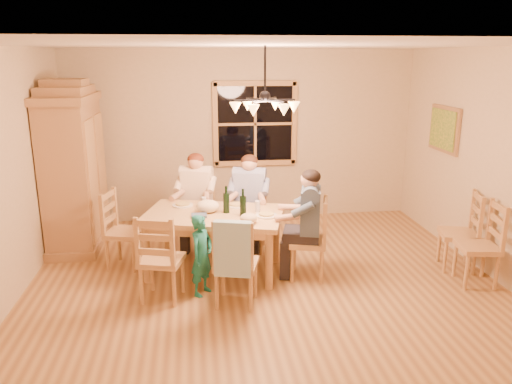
{
  "coord_description": "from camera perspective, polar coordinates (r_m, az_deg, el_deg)",
  "views": [
    {
      "loc": [
        -0.77,
        -5.38,
        2.59
      ],
      "look_at": [
        -0.08,
        0.1,
        1.08
      ],
      "focal_mm": 35.0,
      "sensor_mm": 36.0,
      "label": 1
    }
  ],
  "objects": [
    {
      "name": "floor",
      "position": [
        6.02,
        0.92,
        -10.18
      ],
      "size": [
        5.5,
        5.5,
        0.0
      ],
      "primitive_type": "plane",
      "color": "olive",
      "rests_on": "ground"
    },
    {
      "name": "ceiling",
      "position": [
        5.44,
        1.05,
        16.45
      ],
      "size": [
        5.5,
        5.0,
        0.02
      ],
      "primitive_type": "cube",
      "color": "white",
      "rests_on": "wall_back"
    },
    {
      "name": "wall_back",
      "position": [
        8.02,
        -1.56,
        6.38
      ],
      "size": [
        5.5,
        0.02,
        2.7
      ],
      "primitive_type": "cube",
      "color": "#C3B08A",
      "rests_on": "floor"
    },
    {
      "name": "wall_left",
      "position": [
        5.87,
        -26.68,
        1.44
      ],
      "size": [
        0.02,
        5.0,
        2.7
      ],
      "primitive_type": "cube",
      "color": "#C3B08A",
      "rests_on": "floor"
    },
    {
      "name": "wall_right",
      "position": [
        6.55,
        25.57,
        2.87
      ],
      "size": [
        0.02,
        5.0,
        2.7
      ],
      "primitive_type": "cube",
      "color": "#C3B08A",
      "rests_on": "floor"
    },
    {
      "name": "window",
      "position": [
        7.98,
        -0.1,
        7.79
      ],
      "size": [
        1.3,
        0.06,
        1.3
      ],
      "color": "black",
      "rests_on": "wall_back"
    },
    {
      "name": "painting",
      "position": [
        7.51,
        20.7,
        6.74
      ],
      "size": [
        0.06,
        0.78,
        0.64
      ],
      "color": "olive",
      "rests_on": "wall_right"
    },
    {
      "name": "chandelier",
      "position": [
        5.46,
        1.02,
        9.9
      ],
      "size": [
        0.77,
        0.68,
        0.71
      ],
      "color": "black",
      "rests_on": "ceiling"
    },
    {
      "name": "armoire",
      "position": [
        7.31,
        -20.05,
        2.24
      ],
      "size": [
        0.66,
        1.4,
        2.3
      ],
      "color": "olive",
      "rests_on": "floor"
    },
    {
      "name": "dining_table",
      "position": [
        6.07,
        -4.85,
        -3.36
      ],
      "size": [
        1.85,
        1.4,
        0.76
      ],
      "rotation": [
        0.0,
        0.0,
        -0.26
      ],
      "color": "#B78051",
      "rests_on": "floor"
    },
    {
      "name": "chair_far_left",
      "position": [
        6.99,
        -6.7,
        -3.92
      ],
      "size": [
        0.53,
        0.52,
        0.99
      ],
      "rotation": [
        0.0,
        0.0,
        2.88
      ],
      "color": "tan",
      "rests_on": "floor"
    },
    {
      "name": "chair_far_right",
      "position": [
        6.85,
        -0.75,
        -4.22
      ],
      "size": [
        0.53,
        0.52,
        0.99
      ],
      "rotation": [
        0.0,
        0.0,
        2.88
      ],
      "color": "tan",
      "rests_on": "floor"
    },
    {
      "name": "chair_near_left",
      "position": [
        5.61,
        -10.66,
        -9.06
      ],
      "size": [
        0.53,
        0.52,
        0.99
      ],
      "rotation": [
        0.0,
        0.0,
        -0.26
      ],
      "color": "tan",
      "rests_on": "floor"
    },
    {
      "name": "chair_near_right",
      "position": [
        5.42,
        -2.26,
        -9.7
      ],
      "size": [
        0.53,
        0.52,
        0.99
      ],
      "rotation": [
        0.0,
        0.0,
        -0.26
      ],
      "color": "tan",
      "rests_on": "floor"
    },
    {
      "name": "chair_end_left",
      "position": [
        6.53,
        -14.66,
        -5.75
      ],
      "size": [
        0.52,
        0.53,
        0.99
      ],
      "rotation": [
        0.0,
        0.0,
        -1.83
      ],
      "color": "tan",
      "rests_on": "floor"
    },
    {
      "name": "chair_end_right",
      "position": [
        6.06,
        5.91,
        -6.98
      ],
      "size": [
        0.52,
        0.53,
        0.99
      ],
      "rotation": [
        0.0,
        0.0,
        1.31
      ],
      "color": "tan",
      "rests_on": "floor"
    },
    {
      "name": "adult_woman",
      "position": [
        6.83,
        -6.84,
        0.34
      ],
      "size": [
        0.48,
        0.5,
        0.87
      ],
      "rotation": [
        0.0,
        0.0,
        2.88
      ],
      "color": "beige",
      "rests_on": "floor"
    },
    {
      "name": "adult_plaid_man",
      "position": [
        6.69,
        -0.77,
        0.13
      ],
      "size": [
        0.48,
        0.5,
        0.87
      ],
      "rotation": [
        0.0,
        0.0,
        2.88
      ],
      "color": "#354A94",
      "rests_on": "floor"
    },
    {
      "name": "adult_slate_man",
      "position": [
        5.88,
        6.05,
        -2.12
      ],
      "size": [
        0.5,
        0.48,
        0.87
      ],
      "rotation": [
        0.0,
        0.0,
        1.31
      ],
      "color": "#44566C",
      "rests_on": "floor"
    },
    {
      "name": "towel",
      "position": [
        5.09,
        -2.68,
        -6.53
      ],
      "size": [
        0.39,
        0.19,
        0.58
      ],
      "primitive_type": "cube",
      "rotation": [
        0.0,
        0.0,
        -0.26
      ],
      "color": "#91BBC5",
      "rests_on": "chair_near_right"
    },
    {
      "name": "wine_bottle_a",
      "position": [
        6.0,
        -3.42,
        -0.86
      ],
      "size": [
        0.08,
        0.08,
        0.33
      ],
      "primitive_type": "cylinder",
      "color": "black",
      "rests_on": "dining_table"
    },
    {
      "name": "wine_bottle_b",
      "position": [
        5.86,
        -1.5,
        -1.21
      ],
      "size": [
        0.08,
        0.08,
        0.33
      ],
      "primitive_type": "cylinder",
      "color": "black",
      "rests_on": "dining_table"
    },
    {
      "name": "plate_woman",
      "position": [
        6.37,
        -8.37,
        -1.5
      ],
      "size": [
        0.26,
        0.26,
        0.02
      ],
      "primitive_type": "cylinder",
      "color": "white",
      "rests_on": "dining_table"
    },
    {
      "name": "plate_plaid",
      "position": [
        6.28,
        -2.21,
        -1.57
      ],
      "size": [
        0.26,
        0.26,
        0.02
      ],
      "primitive_type": "cylinder",
      "color": "white",
      "rests_on": "dining_table"
    },
    {
      "name": "plate_slate",
      "position": [
        5.9,
        1.19,
        -2.71
      ],
      "size": [
        0.26,
        0.26,
        0.02
      ],
      "primitive_type": "cylinder",
      "color": "white",
      "rests_on": "dining_table"
    },
    {
      "name": "wine_glass_a",
      "position": [
        6.23,
        -5.98,
        -1.2
      ],
      "size": [
        0.06,
        0.06,
        0.14
      ],
      "primitive_type": "cylinder",
      "color": "silver",
      "rests_on": "dining_table"
    },
    {
      "name": "wine_glass_b",
      "position": [
        6.04,
        0.18,
        -1.67
      ],
      "size": [
        0.06,
        0.06,
        0.14
      ],
      "primitive_type": "cylinder",
      "color": "silver",
      "rests_on": "dining_table"
    },
    {
      "name": "cap",
      "position": [
        5.65,
        -0.85,
        -3.0
      ],
      "size": [
        0.2,
        0.2,
        0.11
      ],
      "primitive_type": "ellipsoid",
      "color": "tan",
      "rests_on": "dining_table"
    },
    {
      "name": "napkin",
      "position": [
        5.91,
        -6.52,
        -2.69
      ],
      "size": [
        0.21,
        0.18,
        0.03
      ],
      "primitive_type": "cube",
      "rotation": [
        0.0,
        0.0,
        -0.26
      ],
      "color": "#485E85",
      "rests_on": "dining_table"
    },
    {
      "name": "cloth_bundle",
      "position": [
        6.05,
        -5.54,
        -1.63
      ],
      "size": [
        0.28,
        0.22,
        0.15
      ],
      "primitive_type": "ellipsoid",
      "color": "beige",
      "rests_on": "dining_table"
    },
    {
      "name": "child",
      "position": [
        5.59,
        -6.21,
        -7.19
      ],
      "size": [
        0.38,
        0.4,
        0.92
      ],
      "primitive_type": "imported",
      "rotation": [
        0.0,
        0.0,
        0.95
      ],
      "color": "#1A756B",
      "rests_on": "floor"
    },
    {
      "name": "chair_spare_front",
      "position": [
        6.4,
        23.84,
        -7.01
      ],
      "size": [
        0.48,
        0.5,
        0.99
      ],
      "rotation": [
        0.0,
        0.0,
        1.43
      ],
      "color": "tan",
      "rests_on": "floor"
    },
    {
      "name": "chair_spare_back",
      "position": [
        6.75,
        21.97,
        -5.67
      ],
      "size": [
        0.52,
        0.53,
        0.99
      ],
      "rotation": [
        0.0,
        0.0,
        1.3
      ],
      "color": "tan",
      "rests_on": "floor"
    }
  ]
}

